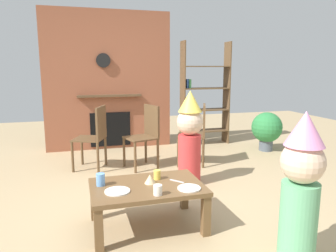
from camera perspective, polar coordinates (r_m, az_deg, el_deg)
ground_plane at (r=3.57m, az=-0.55°, el=-13.29°), size 12.00×12.00×0.00m
brick_fireplace_feature at (r=5.78m, az=-10.55°, el=7.82°), size 2.20×0.28×2.40m
bookshelf at (r=6.01m, az=5.96°, el=4.76°), size 0.90×0.28×1.90m
coffee_table at (r=2.93m, az=-3.74°, el=-11.57°), size 0.99×0.66×0.40m
paper_cup_near_left at (r=2.68m, az=-1.84°, el=-11.30°), size 0.07×0.07×0.09m
paper_cup_near_right at (r=2.93m, az=-11.90°, el=-9.30°), size 0.08×0.08×0.11m
paper_cup_center at (r=3.03m, az=-1.95°, el=-8.65°), size 0.06×0.06×0.09m
paper_plate_front at (r=2.78m, az=-9.00°, el=-11.38°), size 0.21×0.21×0.01m
paper_plate_rear at (r=2.82m, az=3.77°, el=-10.97°), size 0.20×0.20×0.01m
birthday_cake_slice at (r=2.94m, az=-3.23°, el=-9.36°), size 0.10×0.10×0.08m
table_fork at (r=2.99m, az=1.60°, el=-9.76°), size 0.11×0.13×0.01m
child_with_cone_hat at (r=2.55m, az=22.57°, el=-9.47°), size 0.31×0.31×1.13m
child_in_pink at (r=3.91m, az=3.88°, el=-1.70°), size 0.32×0.32×1.16m
dining_chair_left at (r=4.62m, az=-12.84°, el=-1.37°), size 0.52×0.52×0.90m
dining_chair_middle at (r=4.63m, az=-3.91°, el=-1.12°), size 0.50×0.50×0.90m
dining_chair_right at (r=4.75m, az=5.28°, el=-0.84°), size 0.52×0.52×0.90m
potted_plant_tall at (r=5.80m, az=17.16°, el=-0.42°), size 0.52×0.52×0.67m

